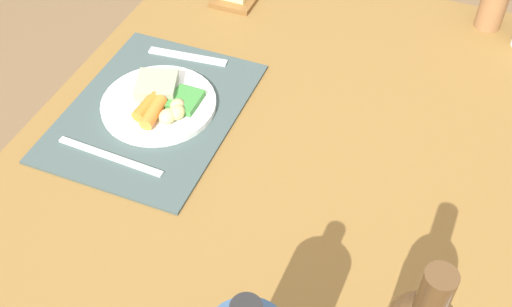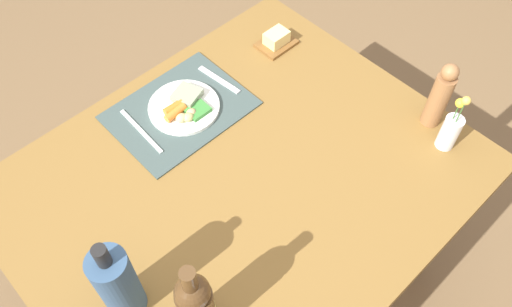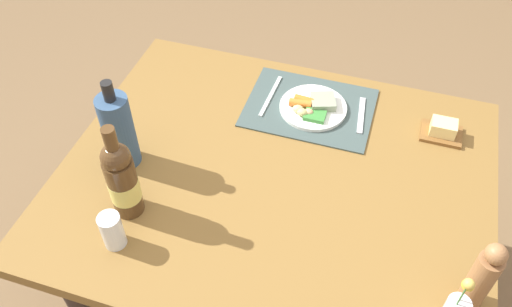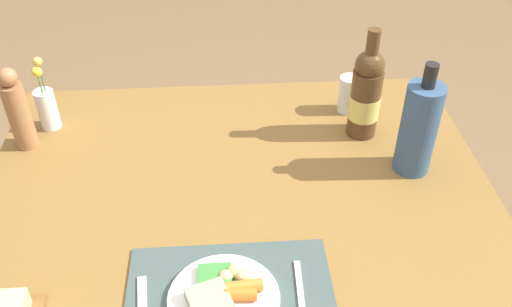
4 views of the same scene
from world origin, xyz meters
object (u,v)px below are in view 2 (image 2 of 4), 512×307
at_px(knife, 141,131).
at_px(butter_dish, 276,40).
at_px(dinner_plate, 184,106).
at_px(fork, 219,80).
at_px(wine_bottle, 196,307).
at_px(pepper_mill, 440,96).
at_px(dining_table, 242,192).
at_px(flower_vase, 451,130).
at_px(cooler_bottle, 117,284).

xyz_separation_m(knife, butter_dish, (-0.58, 0.01, 0.01)).
xyz_separation_m(dinner_plate, fork, (-0.16, -0.02, -0.01)).
relative_size(wine_bottle, pepper_mill, 1.33).
relative_size(dining_table, fork, 7.37).
height_order(knife, pepper_mill, pepper_mill).
height_order(butter_dish, wine_bottle, wine_bottle).
bearing_deg(knife, wine_bottle, 69.13).
bearing_deg(dining_table, flower_vase, 147.33).
bearing_deg(flower_vase, knife, -46.36).
height_order(butter_dish, pepper_mill, pepper_mill).
bearing_deg(knife, dining_table, 111.00).
height_order(knife, wine_bottle, wine_bottle).
bearing_deg(cooler_bottle, knife, -129.64).
distance_m(dinner_plate, pepper_mill, 0.78).
relative_size(dining_table, cooler_bottle, 4.18).
bearing_deg(flower_vase, fork, -64.25).
relative_size(knife, butter_dish, 1.68).
bearing_deg(flower_vase, butter_dish, -84.83).
height_order(dining_table, fork, fork).
height_order(dinner_plate, knife, dinner_plate).
bearing_deg(butter_dish, flower_vase, 95.17).
bearing_deg(wine_bottle, pepper_mill, 179.68).
height_order(pepper_mill, cooler_bottle, cooler_bottle).
height_order(dinner_plate, wine_bottle, wine_bottle).
bearing_deg(cooler_bottle, dinner_plate, -141.77).
bearing_deg(knife, fork, -178.20).
distance_m(wine_bottle, flower_vase, 0.89).
xyz_separation_m(pepper_mill, cooler_bottle, (1.03, -0.17, 0.01)).
xyz_separation_m(butter_dish, pepper_mill, (-0.11, 0.58, 0.09)).
relative_size(pepper_mill, flower_vase, 1.08).
height_order(dinner_plate, flower_vase, flower_vase).
xyz_separation_m(knife, wine_bottle, (0.25, 0.58, 0.12)).
xyz_separation_m(butter_dish, wine_bottle, (0.83, 0.57, 0.11)).
bearing_deg(pepper_mill, butter_dish, -79.55).
bearing_deg(cooler_bottle, pepper_mill, 170.57).
height_order(knife, flower_vase, flower_vase).
relative_size(fork, cooler_bottle, 0.57).
bearing_deg(butter_dish, wine_bottle, 34.66).
relative_size(dinner_plate, cooler_bottle, 0.74).
bearing_deg(dinner_plate, flower_vase, 126.75).
bearing_deg(flower_vase, pepper_mill, -118.89).
relative_size(dinner_plate, flower_vase, 1.02).
distance_m(butter_dish, cooler_bottle, 1.02).
distance_m(fork, cooler_bottle, 0.79).
distance_m(wine_bottle, cooler_bottle, 0.19).
distance_m(dining_table, cooler_bottle, 0.51).
xyz_separation_m(wine_bottle, pepper_mill, (-0.93, 0.01, -0.01)).
bearing_deg(dining_table, butter_dish, -145.19).
distance_m(dinner_plate, fork, 0.16).
distance_m(dining_table, flower_vase, 0.64).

